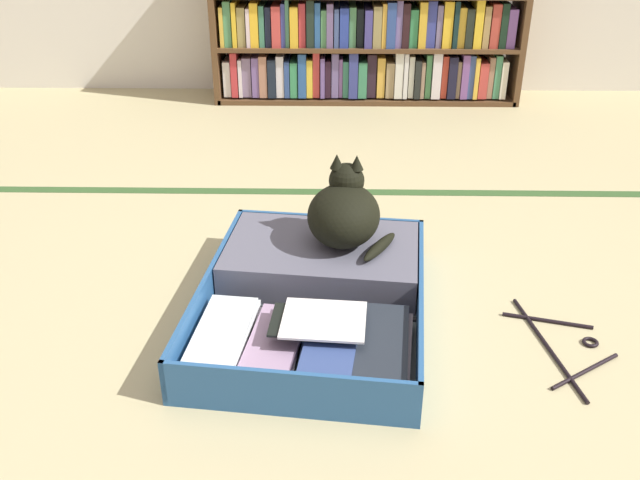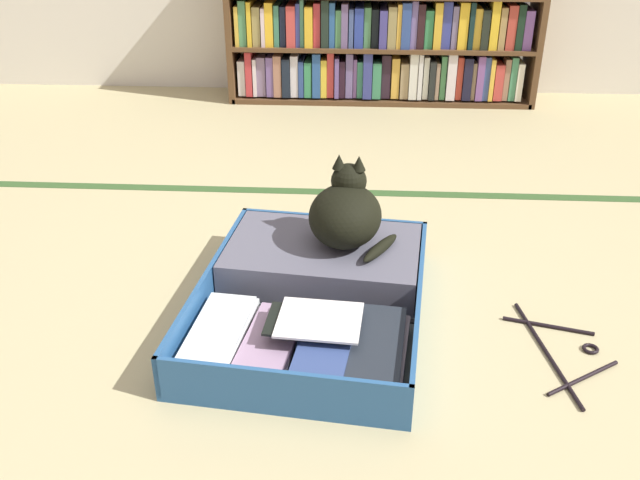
% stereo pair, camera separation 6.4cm
% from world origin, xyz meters
% --- Properties ---
extents(ground_plane, '(10.00, 10.00, 0.00)m').
position_xyz_m(ground_plane, '(0.00, 0.00, 0.00)').
color(ground_plane, tan).
extents(tatami_border, '(4.80, 0.05, 0.00)m').
position_xyz_m(tatami_border, '(0.00, 1.06, 0.00)').
color(tatami_border, '#325327').
rests_on(tatami_border, ground_plane).
extents(bookshelf, '(1.53, 0.28, 0.80)m').
position_xyz_m(bookshelf, '(0.18, 2.24, 0.39)').
color(bookshelf, brown).
rests_on(bookshelf, ground_plane).
extents(open_suitcase, '(0.65, 0.82, 0.12)m').
position_xyz_m(open_suitcase, '(-0.02, 0.30, 0.05)').
color(open_suitcase, '#265387').
rests_on(open_suitcase, ground_plane).
extents(black_cat, '(0.28, 0.27, 0.25)m').
position_xyz_m(black_cat, '(0.05, 0.46, 0.21)').
color(black_cat, black).
rests_on(black_cat, open_suitcase).
extents(clothes_hanger, '(0.25, 0.42, 0.01)m').
position_xyz_m(clothes_hanger, '(0.60, 0.14, 0.01)').
color(clothes_hanger, black).
rests_on(clothes_hanger, ground_plane).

